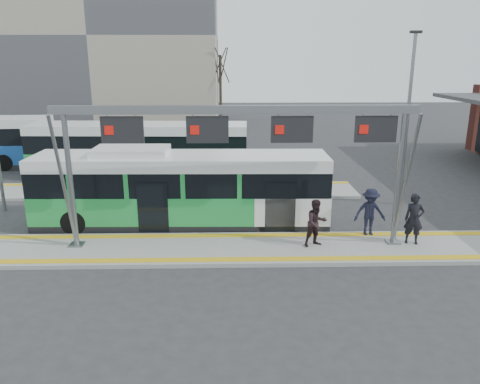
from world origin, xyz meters
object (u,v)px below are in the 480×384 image
(passenger_a, at_px, (414,219))
(passenger_c, at_px, (370,212))
(passenger_b, at_px, (316,223))
(gantry, at_px, (240,135))
(hero_bus, at_px, (181,190))

(passenger_a, distance_m, passenger_c, 1.66)
(passenger_a, height_order, passenger_b, passenger_a)
(gantry, relative_size, passenger_c, 6.80)
(hero_bus, distance_m, passenger_a, 9.41)
(passenger_b, bearing_deg, passenger_c, 1.58)
(gantry, height_order, hero_bus, gantry)
(hero_bus, height_order, passenger_a, hero_bus)
(gantry, relative_size, passenger_b, 7.24)
(passenger_a, bearing_deg, passenger_b, -165.34)
(passenger_a, height_order, passenger_c, passenger_a)
(passenger_a, bearing_deg, passenger_c, 160.25)
(passenger_a, relative_size, passenger_c, 1.01)
(hero_bus, relative_size, passenger_b, 6.86)
(hero_bus, bearing_deg, gantry, -46.55)
(hero_bus, height_order, passenger_c, hero_bus)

